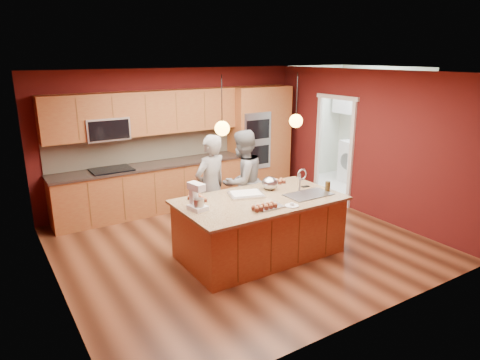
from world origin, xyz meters
TOP-DOWN VIEW (x-y plane):
  - floor at (0.00, 0.00)m, footprint 5.50×5.50m
  - ceiling at (0.00, 0.00)m, footprint 5.50×5.50m
  - wall_back at (0.00, 2.50)m, footprint 5.50×0.00m
  - wall_front at (0.00, -2.50)m, footprint 5.50×0.00m
  - wall_left at (-2.75, 0.00)m, footprint 0.00×5.00m
  - wall_right at (2.75, 0.00)m, footprint 0.00×5.00m
  - cabinet_run at (-0.68, 2.25)m, footprint 3.74×0.64m
  - oven_column at (1.85, 2.19)m, footprint 1.30×0.62m
  - doorway_trim at (2.73, 0.80)m, footprint 0.08×1.11m
  - laundry_room at (4.35, 1.20)m, footprint 2.60×2.70m
  - pendant_left at (-0.59, -0.45)m, footprint 0.20×0.20m
  - pendant_right at (0.67, -0.45)m, footprint 0.20×0.20m
  - island at (0.05, -0.46)m, footprint 2.43×1.36m
  - person_left at (-0.29, 0.48)m, footprint 0.73×0.58m
  - person_right at (0.32, 0.48)m, footprint 1.00×0.86m
  - stand_mixer at (-0.96, -0.36)m, footprint 0.24×0.30m
  - sheet_cake at (-0.06, -0.22)m, footprint 0.60×0.51m
  - cooling_rack at (-0.07, -0.82)m, footprint 0.38×0.28m
  - mixing_bowl at (0.42, -0.16)m, footprint 0.25×0.25m
  - plate at (0.22, -0.96)m, footprint 0.20×0.20m
  - tumbler at (1.14, -0.71)m, footprint 0.08×0.08m
  - phone at (0.99, -0.36)m, footprint 0.13×0.08m
  - cupcakes_left at (-0.79, -0.03)m, footprint 0.22×0.29m
  - cupcakes_rack at (-0.18, -0.87)m, footprint 0.40×0.16m
  - cupcakes_right at (0.70, 0.03)m, footprint 0.32×0.16m
  - washer at (4.17, 0.92)m, footprint 0.71×0.73m
  - dryer at (4.20, 1.52)m, footprint 0.73×0.75m

SIDE VIEW (x-z plane):
  - floor at x=0.00m, z-range 0.00..0.00m
  - island at x=0.05m, z-range -0.18..1.10m
  - dryer at x=4.20m, z-range 0.00..0.98m
  - washer at x=4.17m, z-range 0.00..1.04m
  - person_left at x=-0.29m, z-range 0.00..1.74m
  - person_right at x=0.32m, z-range 0.00..1.76m
  - phone at x=0.99m, z-range 0.90..0.91m
  - plate at x=0.22m, z-range 0.90..0.91m
  - cooling_rack at x=-0.07m, z-range 0.90..0.92m
  - sheet_cake at x=-0.06m, z-range 0.89..0.94m
  - cupcakes_left at x=-0.79m, z-range 0.90..0.96m
  - cupcakes_right at x=0.70m, z-range 0.90..0.97m
  - cupcakes_rack at x=-0.18m, z-range 0.91..0.98m
  - tumbler at x=1.14m, z-range 0.90..1.05m
  - cabinet_run at x=-0.68m, z-range -0.17..2.13m
  - mixing_bowl at x=0.42m, z-range 0.89..1.11m
  - doorway_trim at x=2.73m, z-range -0.05..2.15m
  - stand_mixer at x=-0.96m, z-range 0.87..1.25m
  - oven_column at x=1.85m, z-range 0.00..2.30m
  - wall_back at x=0.00m, z-range -1.40..4.10m
  - wall_front at x=0.00m, z-range -1.40..4.10m
  - wall_left at x=-2.75m, z-range -1.15..3.85m
  - wall_right at x=2.75m, z-range -1.15..3.85m
  - laundry_room at x=4.35m, z-range 0.60..3.30m
  - pendant_left at x=-0.59m, z-range 1.60..2.40m
  - pendant_right at x=0.67m, z-range 1.60..2.40m
  - ceiling at x=0.00m, z-range 2.70..2.70m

